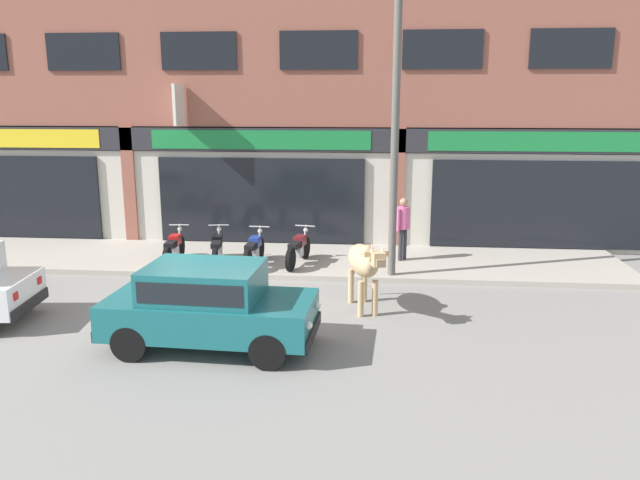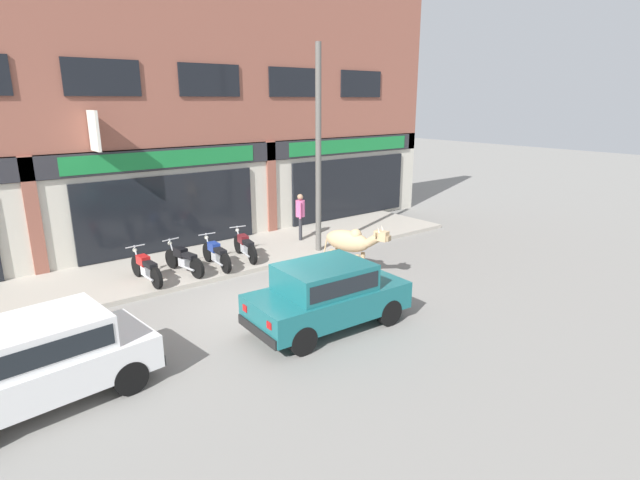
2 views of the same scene
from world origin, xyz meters
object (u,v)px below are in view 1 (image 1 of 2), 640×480
Objects in this scene: motorcycle_2 at (254,250)px; utility_pole at (395,139)px; motorcycle_3 at (298,249)px; cow at (364,262)px; motorcycle_0 at (174,248)px; pedestrian at (403,222)px; motorcycle_1 at (217,249)px; car_1 at (208,302)px.

utility_pole is at bearing -8.49° from motorcycle_2.
cow is at bearing -59.78° from motorcycle_3.
pedestrian is at bearing 8.59° from motorcycle_0.
motorcycle_2 is (2.04, -0.03, 0.00)m from motorcycle_0.
cow is at bearing -44.27° from motorcycle_2.
utility_pole reaches higher than motorcycle_1.
motorcycle_1 and motorcycle_2 have the same top height.
motorcycle_1 and motorcycle_3 have the same top height.
motorcycle_1 is (-1.13, 4.95, -0.30)m from car_1.
cow is at bearing -29.58° from motorcycle_0.
motorcycle_1 is 4.72m from pedestrian.
motorcycle_3 is (1.07, 0.21, 0.00)m from motorcycle_2.
motorcycle_3 is at bearing 120.22° from cow.
car_1 reaches higher than motorcycle_3.
car_1 is 2.04× the size of motorcycle_3.
motorcycle_3 is at bearing 80.01° from car_1.
cow is at bearing -104.00° from pedestrian.
motorcycle_0 is 0.29× the size of utility_pole.
motorcycle_0 is 3.12m from motorcycle_3.
car_1 is at bearing -99.99° from motorcycle_3.
motorcycle_0 is 1.00× the size of motorcycle_2.
motorcycle_3 is 2.75m from pedestrian.
pedestrian is (0.90, 3.59, 0.11)m from cow.
motorcycle_3 is 0.29× the size of utility_pole.
car_1 is (-2.59, -2.15, -0.19)m from cow.
car_1 reaches higher than motorcycle_2.
utility_pole is at bearing 74.85° from cow.
motorcycle_0 is at bearing 114.41° from car_1.
car_1 is 2.03× the size of motorcycle_0.
motorcycle_1 is 0.95m from motorcycle_2.
motorcycle_0 is at bearing -176.56° from motorcycle_3.
car_1 is 6.73m from pedestrian.
utility_pole is at bearing 53.80° from car_1.
motorcycle_1 is 0.29× the size of utility_pole.
car_1 reaches higher than motorcycle_1.
utility_pole is (5.40, -0.53, 2.77)m from motorcycle_0.
motorcycle_0 is at bearing 174.41° from utility_pole.
motorcycle_3 is (0.89, 5.07, -0.30)m from car_1.
motorcycle_0 is 1.13× the size of pedestrian.
car_1 is at bearing -121.25° from pedestrian.
motorcycle_0 is at bearing -171.41° from pedestrian.
motorcycle_2 is (0.95, -0.09, 0.00)m from motorcycle_1.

